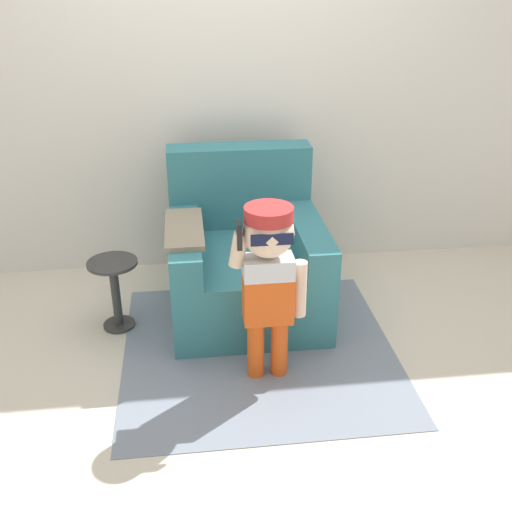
% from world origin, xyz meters
% --- Properties ---
extents(ground_plane, '(10.00, 10.00, 0.00)m').
position_xyz_m(ground_plane, '(0.00, 0.00, 0.00)').
color(ground_plane, beige).
extents(wall_back, '(10.00, 0.05, 2.60)m').
position_xyz_m(wall_back, '(0.00, 0.75, 1.30)').
color(wall_back, silver).
rests_on(wall_back, ground_plane).
extents(armchair, '(0.92, 1.02, 0.94)m').
position_xyz_m(armchair, '(0.07, 0.11, 0.33)').
color(armchair, teal).
rests_on(armchair, ground_plane).
extents(person_child, '(0.39, 0.29, 0.95)m').
position_xyz_m(person_child, '(0.11, -0.64, 0.63)').
color(person_child, '#E05119').
rests_on(person_child, ground_plane).
extents(side_table, '(0.29, 0.29, 0.43)m').
position_xyz_m(side_table, '(-0.71, -0.07, 0.26)').
color(side_table, '#333333').
rests_on(side_table, ground_plane).
extents(rug, '(1.50, 1.50, 0.01)m').
position_xyz_m(rug, '(0.09, -0.42, 0.00)').
color(rug, gray).
rests_on(rug, ground_plane).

